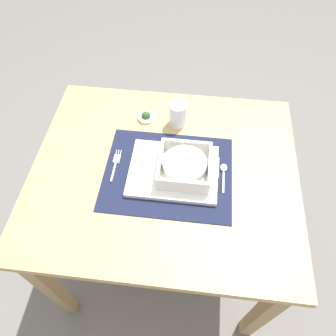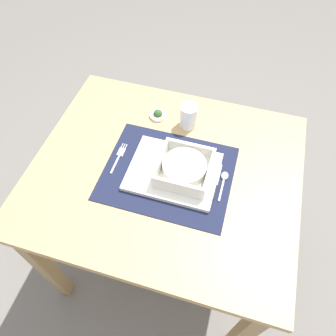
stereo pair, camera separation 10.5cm
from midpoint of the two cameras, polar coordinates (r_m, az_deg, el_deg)
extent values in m
plane|color=slate|center=(1.73, 1.44, -14.29)|extent=(6.00, 6.00, 0.00)
cube|color=tan|center=(1.10, 2.20, -0.92)|extent=(0.90, 0.77, 0.03)
cube|color=#A48252|center=(1.40, -19.00, -16.34)|extent=(0.05, 0.05, 0.69)
cube|color=#A48252|center=(1.32, 16.27, -26.05)|extent=(0.05, 0.05, 0.69)
cube|color=#A48252|center=(1.67, -8.61, 4.40)|extent=(0.05, 0.05, 0.69)
cube|color=#A48252|center=(1.60, 19.07, -2.08)|extent=(0.05, 0.05, 0.69)
cube|color=#191E38|center=(1.08, 2.79, -1.07)|extent=(0.43, 0.35, 0.00)
cube|color=white|center=(1.07, 3.79, -0.83)|extent=(0.29, 0.23, 0.02)
cube|color=white|center=(1.06, 5.73, -0.88)|extent=(0.17, 0.17, 0.01)
cube|color=white|center=(1.04, 1.57, 1.04)|extent=(0.01, 0.17, 0.05)
cube|color=white|center=(1.03, 10.20, -1.02)|extent=(0.01, 0.17, 0.05)
cube|color=white|center=(0.99, 4.81, -3.63)|extent=(0.15, 0.01, 0.05)
cube|color=white|center=(1.08, 6.82, 3.34)|extent=(0.15, 0.01, 0.05)
cylinder|color=silver|center=(1.04, 5.84, -0.14)|extent=(0.14, 0.14, 0.04)
cube|color=silver|center=(1.10, -6.70, 0.44)|extent=(0.01, 0.08, 0.00)
cube|color=silver|center=(1.13, -5.71, 2.66)|extent=(0.02, 0.04, 0.00)
cylinder|color=silver|center=(1.15, -5.61, 3.78)|extent=(0.00, 0.02, 0.00)
cylinder|color=silver|center=(1.14, -5.25, 3.70)|extent=(0.00, 0.02, 0.00)
cylinder|color=silver|center=(1.14, -4.88, 3.62)|extent=(0.00, 0.02, 0.00)
cube|color=silver|center=(1.06, 12.31, -4.12)|extent=(0.01, 0.08, 0.00)
ellipsoid|color=silver|center=(1.09, 12.82, -1.54)|extent=(0.02, 0.03, 0.01)
cube|color=black|center=(1.05, 10.99, -4.42)|extent=(0.01, 0.06, 0.01)
cube|color=silver|center=(1.09, 11.64, -1.32)|extent=(0.01, 0.09, 0.00)
cylinder|color=white|center=(1.19, 6.25, 9.01)|extent=(0.06, 0.06, 0.09)
cylinder|color=#C64C1E|center=(1.20, 6.16, 8.35)|extent=(0.05, 0.05, 0.05)
cylinder|color=white|center=(1.24, 0.66, 9.19)|extent=(0.06, 0.06, 0.01)
sphere|color=#335926|center=(1.23, 0.66, 9.48)|extent=(0.03, 0.03, 0.03)
camera|label=1|loc=(0.05, -87.13, 4.04)|focal=34.23mm
camera|label=2|loc=(0.05, 92.87, -4.04)|focal=34.23mm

